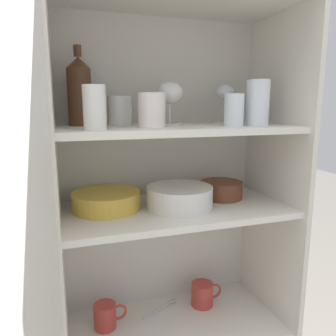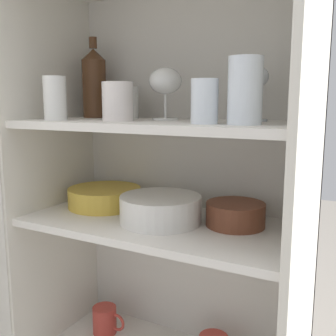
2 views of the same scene
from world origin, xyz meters
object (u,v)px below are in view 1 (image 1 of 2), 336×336
object	(u,v)px
serving_bowl_small	(221,189)
coffee_mug_primary	(106,316)
plate_stack_white	(180,197)
wine_bottle	(79,91)
mixing_bowl_large	(106,200)

from	to	relation	value
serving_bowl_small	coffee_mug_primary	distance (m)	0.60
plate_stack_white	coffee_mug_primary	distance (m)	0.49
serving_bowl_small	plate_stack_white	bearing A→B (deg)	-160.67
wine_bottle	serving_bowl_small	distance (m)	0.59
mixing_bowl_large	serving_bowl_small	world-z (taller)	serving_bowl_small
wine_bottle	mixing_bowl_large	bearing A→B (deg)	-35.91
mixing_bowl_large	coffee_mug_primary	distance (m)	0.42
wine_bottle	plate_stack_white	distance (m)	0.46
plate_stack_white	mixing_bowl_large	world-z (taller)	plate_stack_white
plate_stack_white	serving_bowl_small	size ratio (longest dim) A/B	1.42
mixing_bowl_large	plate_stack_white	bearing A→B (deg)	-14.62
wine_bottle	plate_stack_white	bearing A→B (deg)	-19.92
wine_bottle	mixing_bowl_large	xyz separation A→B (m)	(0.06, -0.05, -0.34)
mixing_bowl_large	coffee_mug_primary	xyz separation A→B (m)	(-0.02, 0.01, -0.42)
plate_stack_white	mixing_bowl_large	bearing A→B (deg)	165.38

